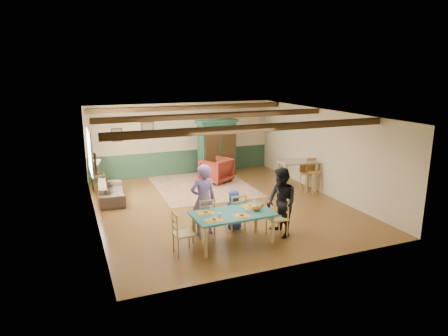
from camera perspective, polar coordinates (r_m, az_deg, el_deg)
name	(u,v)px	position (r m, az deg, el deg)	size (l,w,h in m)	color
floor	(221,205)	(11.82, -0.44, -5.37)	(8.00, 8.00, 0.00)	brown
wall_back	(182,139)	(15.17, -5.96, 4.16)	(7.00, 0.02, 2.70)	beige
wall_left	(93,172)	(10.72, -18.15, -0.58)	(0.02, 8.00, 2.70)	beige
wall_right	(323,152)	(13.10, 13.97, 2.26)	(0.02, 8.00, 2.70)	beige
ceiling	(221,114)	(11.22, -0.46, 7.76)	(7.00, 8.00, 0.02)	white
wainscot_back	(183,162)	(15.33, -5.86, 0.83)	(6.95, 0.03, 0.90)	#203B2A
ceiling_beam_front	(258,128)	(9.15, 4.81, 5.73)	(6.95, 0.16, 0.16)	black
ceiling_beam_mid	(216,115)	(11.60, -1.18, 7.51)	(6.95, 0.16, 0.16)	black
ceiling_beam_back	(189,108)	(14.06, -4.96, 8.59)	(6.95, 0.16, 0.16)	black
window_left	(90,152)	(12.34, -18.65, 2.18)	(0.06, 1.60, 1.30)	white
picture_left_wall	(95,162)	(10.05, -17.91, 0.85)	(0.04, 0.42, 0.52)	gray
picture_back_a	(148,129)	(14.78, -10.85, 5.49)	(0.45, 0.04, 0.55)	gray
picture_back_b	(117,135)	(14.64, -15.06, 4.59)	(0.38, 0.04, 0.48)	gray
dining_table	(233,229)	(9.18, 1.24, -8.67)	(1.82, 1.01, 0.76)	#1F6259
dining_chair_far_left	(205,217)	(9.63, -2.78, -6.94)	(0.42, 0.45, 0.96)	#A68C53
dining_chair_far_right	(235,212)	(9.92, 1.63, -6.29)	(0.42, 0.45, 0.96)	#A68C53
dining_chair_end_left	(184,233)	(8.76, -5.78, -9.18)	(0.42, 0.45, 0.96)	#A68C53
dining_chair_end_right	(277,217)	(9.65, 7.59, -6.99)	(0.42, 0.45, 0.96)	#A68C53
person_man	(203,200)	(9.57, -2.98, -4.59)	(0.64, 0.42, 1.75)	#6F5C9E
person_woman	(281,203)	(9.58, 8.18, -4.92)	(0.81, 0.63, 1.67)	black
person_child	(234,210)	(9.98, 1.43, -5.99)	(0.50, 0.32, 1.02)	navy
cat	(257,207)	(9.16, 4.71, -5.62)	(0.36, 0.14, 0.18)	#C96423
place_setting_near_left	(214,218)	(8.60, -1.44, -7.16)	(0.40, 0.30, 0.11)	orange
place_setting_near_center	(242,214)	(8.85, 2.54, -6.54)	(0.40, 0.30, 0.11)	orange
place_setting_far_left	(206,211)	(9.04, -2.64, -6.09)	(0.40, 0.30, 0.11)	orange
place_setting_far_right	(250,204)	(9.47, 3.70, -5.17)	(0.40, 0.30, 0.11)	orange
area_rug	(203,186)	(13.71, -3.02, -2.62)	(3.11, 3.69, 0.01)	beige
armoire	(217,148)	(14.84, -1.01, 2.86)	(1.50, 0.60, 2.11)	#153425
armchair	(216,170)	(14.11, -1.11, -0.31)	(0.93, 0.96, 0.87)	#511410
sofa	(111,191)	(12.71, -15.80, -3.22)	(1.88, 0.73, 0.55)	#362921
end_table	(98,182)	(13.83, -17.49, -1.98)	(0.44, 0.44, 0.54)	black
table_lamp	(97,167)	(13.70, -17.65, 0.10)	(0.27, 0.27, 0.49)	#CCB284
counter_table	(297,176)	(13.24, 10.42, -1.15)	(1.23, 0.72, 1.03)	tan
bar_stool_left	(306,177)	(13.18, 11.70, -1.30)	(0.36, 0.40, 1.02)	#AD7C43
bar_stool_right	(314,176)	(13.19, 12.75, -1.14)	(0.39, 0.43, 1.11)	#AD7C43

